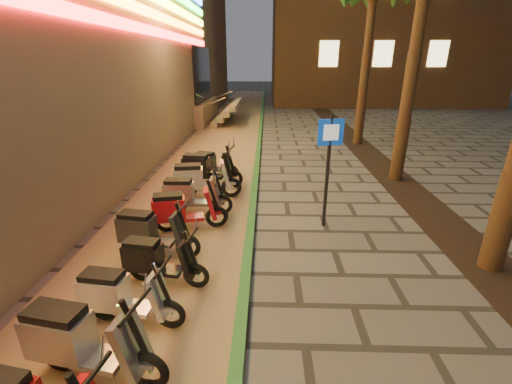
{
  "coord_description": "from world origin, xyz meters",
  "views": [
    {
      "loc": [
        -0.56,
        -3.54,
        3.6
      ],
      "look_at": [
        -0.75,
        2.64,
        1.2
      ],
      "focal_mm": 24.0,
      "sensor_mm": 36.0,
      "label": 1
    }
  ],
  "objects_px": {
    "scooter_12": "(212,163)",
    "scooter_10": "(199,179)",
    "scooter_4": "(80,341)",
    "scooter_11": "(205,168)",
    "scooter_9": "(189,195)",
    "pedestrian_sign": "(329,157)",
    "scooter_6": "(156,260)",
    "scooter_5": "(120,296)",
    "scooter_8": "(181,210)",
    "scooter_7": "(149,231)"
  },
  "relations": [
    {
      "from": "scooter_6",
      "to": "scooter_9",
      "type": "xyz_separation_m",
      "value": [
        -0.03,
        2.83,
        0.06
      ]
    },
    {
      "from": "scooter_9",
      "to": "scooter_10",
      "type": "bearing_deg",
      "value": 86.75
    },
    {
      "from": "pedestrian_sign",
      "to": "scooter_11",
      "type": "xyz_separation_m",
      "value": [
        -3.18,
        2.57,
        -1.09
      ]
    },
    {
      "from": "scooter_7",
      "to": "scooter_12",
      "type": "height_order",
      "value": "scooter_7"
    },
    {
      "from": "scooter_10",
      "to": "scooter_11",
      "type": "relative_size",
      "value": 1.01
    },
    {
      "from": "scooter_12",
      "to": "scooter_5",
      "type": "bearing_deg",
      "value": -75.2
    },
    {
      "from": "scooter_9",
      "to": "scooter_11",
      "type": "distance_m",
      "value": 2.02
    },
    {
      "from": "scooter_8",
      "to": "scooter_9",
      "type": "bearing_deg",
      "value": 76.24
    },
    {
      "from": "scooter_4",
      "to": "scooter_10",
      "type": "height_order",
      "value": "scooter_10"
    },
    {
      "from": "scooter_12",
      "to": "scooter_7",
      "type": "bearing_deg",
      "value": -78.37
    },
    {
      "from": "scooter_10",
      "to": "pedestrian_sign",
      "type": "bearing_deg",
      "value": -35.73
    },
    {
      "from": "scooter_7",
      "to": "scooter_9",
      "type": "xyz_separation_m",
      "value": [
        0.37,
        1.91,
        0.02
      ]
    },
    {
      "from": "scooter_5",
      "to": "scooter_10",
      "type": "relative_size",
      "value": 0.83
    },
    {
      "from": "scooter_4",
      "to": "scooter_8",
      "type": "height_order",
      "value": "scooter_4"
    },
    {
      "from": "scooter_8",
      "to": "pedestrian_sign",
      "type": "bearing_deg",
      "value": -7.82
    },
    {
      "from": "pedestrian_sign",
      "to": "scooter_6",
      "type": "xyz_separation_m",
      "value": [
        -3.19,
        -2.28,
        -1.19
      ]
    },
    {
      "from": "scooter_11",
      "to": "scooter_4",
      "type": "bearing_deg",
      "value": -86.1
    },
    {
      "from": "scooter_5",
      "to": "scooter_11",
      "type": "bearing_deg",
      "value": 95.02
    },
    {
      "from": "pedestrian_sign",
      "to": "scooter_5",
      "type": "height_order",
      "value": "pedestrian_sign"
    },
    {
      "from": "scooter_4",
      "to": "scooter_6",
      "type": "distance_m",
      "value": 1.9
    },
    {
      "from": "scooter_6",
      "to": "scooter_9",
      "type": "distance_m",
      "value": 2.83
    },
    {
      "from": "scooter_4",
      "to": "scooter_11",
      "type": "height_order",
      "value": "scooter_11"
    },
    {
      "from": "scooter_8",
      "to": "scooter_12",
      "type": "xyz_separation_m",
      "value": [
        0.1,
        3.83,
        -0.06
      ]
    },
    {
      "from": "pedestrian_sign",
      "to": "scooter_4",
      "type": "height_order",
      "value": "pedestrian_sign"
    },
    {
      "from": "scooter_9",
      "to": "scooter_10",
      "type": "height_order",
      "value": "scooter_10"
    },
    {
      "from": "scooter_6",
      "to": "scooter_9",
      "type": "relative_size",
      "value": 0.89
    },
    {
      "from": "scooter_7",
      "to": "scooter_10",
      "type": "bearing_deg",
      "value": 89.71
    },
    {
      "from": "scooter_7",
      "to": "scooter_8",
      "type": "height_order",
      "value": "scooter_8"
    },
    {
      "from": "scooter_9",
      "to": "scooter_12",
      "type": "relative_size",
      "value": 1.14
    },
    {
      "from": "scooter_7",
      "to": "scooter_11",
      "type": "height_order",
      "value": "scooter_11"
    },
    {
      "from": "scooter_12",
      "to": "pedestrian_sign",
      "type": "bearing_deg",
      "value": -31.02
    },
    {
      "from": "scooter_8",
      "to": "scooter_10",
      "type": "relative_size",
      "value": 0.9
    },
    {
      "from": "scooter_9",
      "to": "scooter_5",
      "type": "bearing_deg",
      "value": -92.89
    },
    {
      "from": "scooter_5",
      "to": "scooter_10",
      "type": "height_order",
      "value": "scooter_10"
    },
    {
      "from": "pedestrian_sign",
      "to": "scooter_8",
      "type": "height_order",
      "value": "pedestrian_sign"
    },
    {
      "from": "scooter_10",
      "to": "scooter_4",
      "type": "bearing_deg",
      "value": -102.99
    },
    {
      "from": "scooter_11",
      "to": "scooter_12",
      "type": "height_order",
      "value": "scooter_11"
    },
    {
      "from": "scooter_9",
      "to": "scooter_12",
      "type": "height_order",
      "value": "scooter_9"
    },
    {
      "from": "pedestrian_sign",
      "to": "scooter_6",
      "type": "distance_m",
      "value": 4.1
    },
    {
      "from": "scooter_7",
      "to": "scooter_5",
      "type": "bearing_deg",
      "value": -76.15
    },
    {
      "from": "scooter_8",
      "to": "scooter_10",
      "type": "distance_m",
      "value": 1.89
    },
    {
      "from": "scooter_8",
      "to": "scooter_11",
      "type": "bearing_deg",
      "value": 75.35
    },
    {
      "from": "pedestrian_sign",
      "to": "scooter_10",
      "type": "relative_size",
      "value": 1.38
    },
    {
      "from": "pedestrian_sign",
      "to": "scooter_10",
      "type": "distance_m",
      "value": 3.69
    },
    {
      "from": "scooter_9",
      "to": "pedestrian_sign",
      "type": "bearing_deg",
      "value": -9.74
    },
    {
      "from": "scooter_10",
      "to": "scooter_12",
      "type": "distance_m",
      "value": 1.95
    },
    {
      "from": "scooter_12",
      "to": "scooter_10",
      "type": "bearing_deg",
      "value": -74.14
    },
    {
      "from": "scooter_7",
      "to": "scooter_11",
      "type": "bearing_deg",
      "value": 92.04
    },
    {
      "from": "scooter_8",
      "to": "scooter_12",
      "type": "height_order",
      "value": "scooter_8"
    },
    {
      "from": "scooter_5",
      "to": "scooter_12",
      "type": "height_order",
      "value": "scooter_5"
    }
  ]
}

